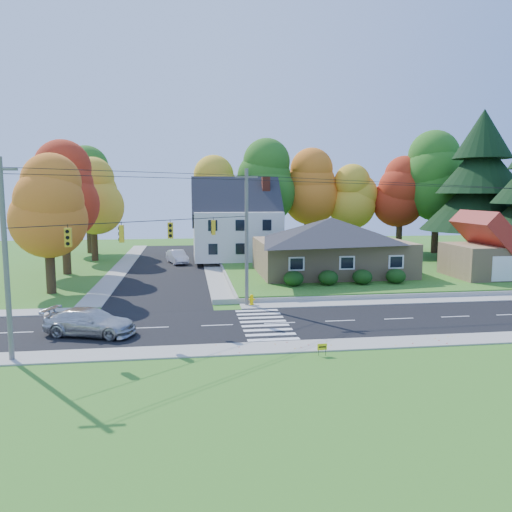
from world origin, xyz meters
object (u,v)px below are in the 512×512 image
(white_car, at_px, (177,257))
(fire_hydrant, at_px, (252,300))
(ranch_house, at_px, (331,245))
(silver_sedan, at_px, (90,322))

(white_car, height_order, fire_hydrant, white_car)
(ranch_house, height_order, silver_sedan, ranch_house)
(silver_sedan, bearing_deg, ranch_house, -30.43)
(ranch_house, height_order, white_car, ranch_house)
(fire_hydrant, bearing_deg, ranch_house, 49.75)
(silver_sedan, height_order, fire_hydrant, silver_sedan)
(white_car, bearing_deg, fire_hydrant, -91.04)
(ranch_house, xyz_separation_m, white_car, (-14.98, 12.05, -2.47))
(ranch_house, distance_m, silver_sedan, 26.06)
(silver_sedan, xyz_separation_m, fire_hydrant, (10.33, 6.36, -0.40))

